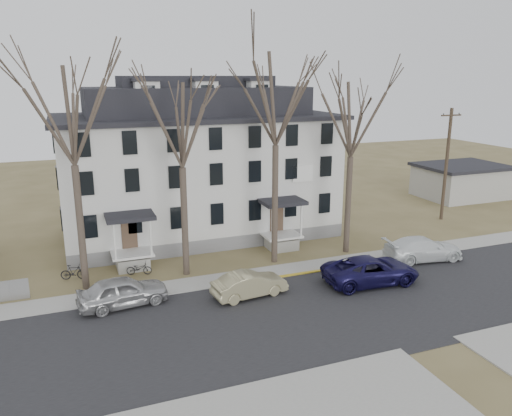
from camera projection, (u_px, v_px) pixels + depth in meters
name	position (u px, v px, depth m)	size (l,w,h in m)	color
ground	(334.00, 332.00, 24.23)	(120.00, 120.00, 0.00)	olive
main_road	(315.00, 314.00, 26.04)	(120.00, 10.00, 0.04)	#27272A
far_sidewalk	(271.00, 273.00, 31.45)	(120.00, 2.00, 0.08)	#A09F97
yellow_curb	(347.00, 268.00, 32.37)	(14.00, 0.25, 0.06)	gold
boarding_house	(198.00, 165.00, 38.35)	(20.80, 12.36, 12.05)	slate
distant_building	(461.00, 181.00, 50.84)	(8.50, 6.50, 3.35)	#A09F97
tree_far_left	(69.00, 109.00, 26.60)	(8.40, 8.40, 13.72)	#473B31
tree_mid_left	(181.00, 120.00, 28.87)	(7.80, 7.80, 12.74)	#473B31
tree_center	(276.00, 92.00, 30.56)	(9.00, 9.00, 14.70)	#473B31
tree_mid_right	(352.00, 114.00, 32.85)	(7.80, 7.80, 12.74)	#473B31
utility_pole_far	(446.00, 163.00, 42.00)	(2.00, 0.28, 9.50)	#3D3023
car_silver	(123.00, 292.00, 26.78)	(1.92, 4.77, 1.62)	#B0B0B1
car_tan	(250.00, 285.00, 27.95)	(1.49, 4.28, 1.41)	tan
car_navy	(371.00, 271.00, 29.71)	(2.67, 5.79, 1.61)	#14113F
car_white	(423.00, 249.00, 33.49)	(2.18, 5.37, 1.56)	white
bicycle_left	(139.00, 269.00, 31.04)	(0.54, 1.56, 0.82)	black
bicycle_right	(74.00, 273.00, 30.28)	(0.44, 1.57, 0.94)	black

